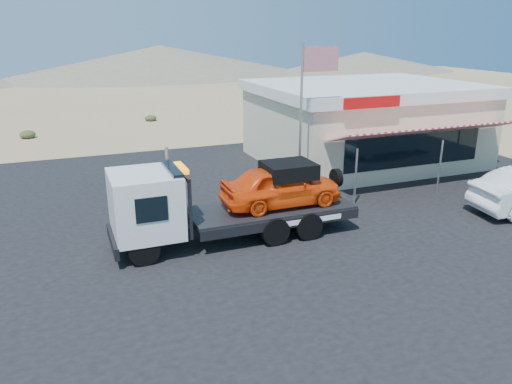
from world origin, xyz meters
TOP-DOWN VIEW (x-y plane):
  - ground at (0.00, 0.00)m, footprint 120.00×120.00m
  - asphalt_lot at (2.00, 3.00)m, footprint 32.00×24.00m
  - tow_truck at (0.97, 1.96)m, footprint 7.74×2.30m
  - jerky_store at (10.50, 8.97)m, footprint 10.40×9.97m
  - flagpole at (4.93, 4.50)m, footprint 1.55×0.10m

SIDE VIEW (x-z plane):
  - ground at x=0.00m, z-range 0.00..0.00m
  - asphalt_lot at x=2.00m, z-range 0.00..0.02m
  - tow_truck at x=0.97m, z-range 0.10..2.69m
  - jerky_store at x=10.50m, z-range 0.04..3.94m
  - flagpole at x=4.93m, z-range 0.76..6.76m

